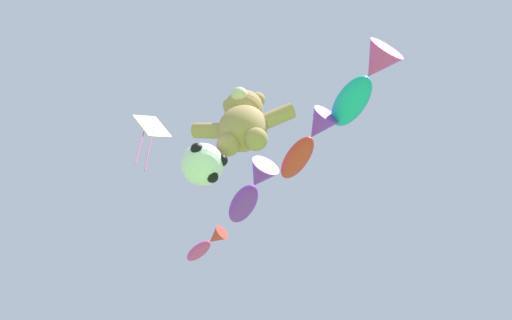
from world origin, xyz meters
name	(u,v)px	position (x,y,z in m)	size (l,w,h in m)	color
teddy_bear_kite	(243,122)	(-0.23, 3.68, 12.37)	(2.29, 1.01, 2.33)	tan
soccer_ball_kite	(203,164)	(-1.01, 3.71, 10.92)	(0.93, 0.93, 0.86)	white
fish_kite_teal	(364,82)	(2.62, 4.18, 14.19)	(2.11, 2.25, 0.92)	#19ADB2
fish_kite_crimson	(308,142)	(1.00, 5.44, 14.10)	(1.89, 2.00, 0.73)	red
fish_kite_violet	(251,190)	(-0.74, 6.58, 14.19)	(1.83, 2.01, 0.80)	purple
fish_kite_magenta	(207,244)	(-2.41, 8.13, 14.25)	(1.44, 1.10, 0.47)	#E53F9E
diamond_kite	(151,129)	(-3.47, 5.21, 16.35)	(0.93, 0.98, 3.14)	yellow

